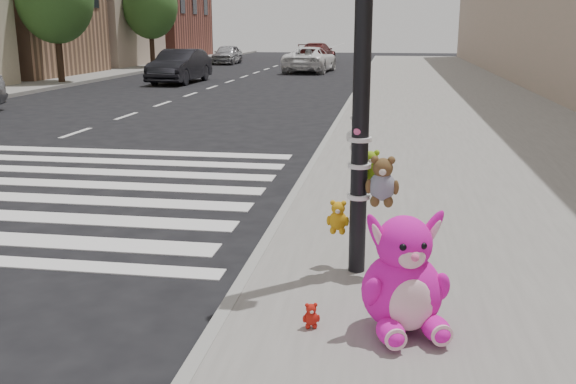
% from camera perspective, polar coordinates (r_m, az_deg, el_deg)
% --- Properties ---
extents(ground, '(120.00, 120.00, 0.00)m').
position_cam_1_polar(ground, '(5.59, -23.60, -12.88)').
color(ground, black).
rests_on(ground, ground).
extents(sidewalk_near, '(7.00, 80.00, 0.14)m').
position_cam_1_polar(sidewalk_near, '(14.48, 17.45, 4.34)').
color(sidewalk_near, slate).
rests_on(sidewalk_near, ground).
extents(curb_edge, '(0.12, 80.00, 0.15)m').
position_cam_1_polar(curb_edge, '(14.38, 3.69, 4.91)').
color(curb_edge, gray).
rests_on(curb_edge, ground).
extents(bld_far_e, '(6.00, 10.00, 9.00)m').
position_cam_1_polar(bld_far_e, '(53.42, -11.54, 16.40)').
color(bld_far_e, brown).
rests_on(bld_far_e, ground).
extents(signal_pole, '(0.70, 0.48, 4.00)m').
position_cam_1_polar(signal_pole, '(5.97, 6.84, 7.79)').
color(signal_pole, black).
rests_on(signal_pole, sidewalk_near).
extents(tree_far_c, '(3.20, 3.20, 5.44)m').
position_cam_1_polar(tree_far_c, '(39.71, -12.17, 15.90)').
color(tree_far_c, '#382619').
rests_on(tree_far_c, sidewalk_far).
extents(pink_bunny, '(0.80, 0.87, 0.99)m').
position_cam_1_polar(pink_bunny, '(5.07, 10.24, -7.92)').
color(pink_bunny, '#E913B3').
rests_on(pink_bunny, sidewalk_near).
extents(red_teddy, '(0.17, 0.13, 0.21)m').
position_cam_1_polar(red_teddy, '(5.15, 2.07, -10.91)').
color(red_teddy, red).
rests_on(red_teddy, sidewalk_near).
extents(car_dark_far, '(1.75, 4.56, 1.48)m').
position_cam_1_polar(car_dark_far, '(29.58, -9.60, 10.97)').
color(car_dark_far, black).
rests_on(car_dark_far, ground).
extents(car_white_near, '(2.68, 5.15, 1.39)m').
position_cam_1_polar(car_white_near, '(36.23, 1.98, 11.69)').
color(car_white_near, white).
rests_on(car_white_near, ground).
extents(car_maroon_near, '(2.37, 4.92, 1.38)m').
position_cam_1_polar(car_maroon_near, '(45.73, 2.62, 12.26)').
color(car_maroon_near, '#541818').
rests_on(car_maroon_near, ground).
extents(car_silver_deep, '(1.54, 3.79, 1.29)m').
position_cam_1_polar(car_silver_deep, '(44.47, -5.43, 12.09)').
color(car_silver_deep, '#B0B0B5').
rests_on(car_silver_deep, ground).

